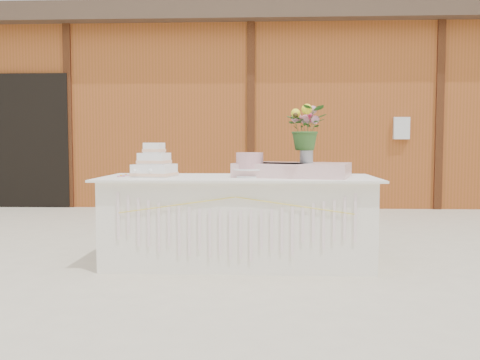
# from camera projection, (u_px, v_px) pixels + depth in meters

# --- Properties ---
(ground) EXTENTS (80.00, 80.00, 0.00)m
(ground) POSITION_uv_depth(u_px,v_px,m) (238.00, 263.00, 4.76)
(ground) COLOR beige
(ground) RESTS_ON ground
(barn) EXTENTS (12.60, 4.60, 3.30)m
(barn) POSITION_uv_depth(u_px,v_px,m) (253.00, 112.00, 10.61)
(barn) COLOR #96481F
(barn) RESTS_ON ground
(cake_table) EXTENTS (2.40, 1.00, 0.77)m
(cake_table) POSITION_uv_depth(u_px,v_px,m) (238.00, 220.00, 4.72)
(cake_table) COLOR white
(cake_table) RESTS_ON ground
(wedding_cake) EXTENTS (0.39, 0.39, 0.30)m
(wedding_cake) POSITION_uv_depth(u_px,v_px,m) (154.00, 165.00, 4.72)
(wedding_cake) COLOR white
(wedding_cake) RESTS_ON cake_table
(pink_cake_stand) EXTENTS (0.30, 0.30, 0.21)m
(pink_cake_stand) POSITION_uv_depth(u_px,v_px,m) (250.00, 164.00, 4.60)
(pink_cake_stand) COLOR white
(pink_cake_stand) RESTS_ON cake_table
(satin_runner) EXTENTS (1.08, 0.78, 0.12)m
(satin_runner) POSITION_uv_depth(u_px,v_px,m) (293.00, 170.00, 4.69)
(satin_runner) COLOR beige
(satin_runner) RESTS_ON cake_table
(flower_vase) EXTENTS (0.12, 0.12, 0.16)m
(flower_vase) POSITION_uv_depth(u_px,v_px,m) (306.00, 154.00, 4.67)
(flower_vase) COLOR #B6B6BB
(flower_vase) RESTS_ON satin_runner
(bouquet) EXTENTS (0.37, 0.32, 0.39)m
(bouquet) POSITION_uv_depth(u_px,v_px,m) (307.00, 122.00, 4.65)
(bouquet) COLOR #305C24
(bouquet) RESTS_ON flower_vase
(loose_flowers) EXTENTS (0.20, 0.37, 0.02)m
(loose_flowers) POSITION_uv_depth(u_px,v_px,m) (132.00, 175.00, 4.84)
(loose_flowers) COLOR #CE7E98
(loose_flowers) RESTS_ON cake_table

